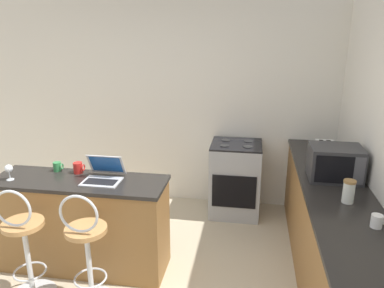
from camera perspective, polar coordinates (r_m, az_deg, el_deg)
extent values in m
cube|color=silver|center=(4.88, -2.96, 5.98)|extent=(12.00, 0.06, 2.60)
cube|color=olive|center=(3.83, -16.28, -11.84)|extent=(1.60, 0.49, 0.88)
cube|color=black|center=(3.63, -16.89, -5.49)|extent=(1.63, 0.52, 0.03)
cube|color=olive|center=(3.78, 20.29, -12.68)|extent=(0.56, 2.85, 0.88)
cube|color=black|center=(3.58, 21.06, -6.28)|extent=(0.59, 2.88, 0.03)
cylinder|color=silver|center=(3.64, -23.65, -16.00)|extent=(0.04, 0.04, 0.69)
torus|color=silver|center=(3.69, -23.45, -17.38)|extent=(0.28, 0.28, 0.02)
cylinder|color=#B7844C|center=(3.46, -24.37, -11.08)|extent=(0.34, 0.34, 0.04)
torus|color=silver|center=(3.31, -25.66, -8.88)|extent=(0.32, 0.02, 0.32)
cylinder|color=silver|center=(3.39, -15.35, -17.66)|extent=(0.04, 0.04, 0.69)
torus|color=silver|center=(3.45, -15.20, -19.10)|extent=(0.28, 0.28, 0.02)
cylinder|color=#B7844C|center=(3.21, -15.87, -12.47)|extent=(0.34, 0.34, 0.04)
torus|color=silver|center=(3.04, -16.90, -10.18)|extent=(0.32, 0.02, 0.32)
cube|color=#B7BABF|center=(3.51, -13.63, -5.59)|extent=(0.34, 0.25, 0.01)
cube|color=black|center=(3.50, -13.76, -5.61)|extent=(0.29, 0.14, 0.00)
cube|color=#B7BABF|center=(3.59, -12.92, -3.05)|extent=(0.34, 0.12, 0.21)
cube|color=#19478C|center=(3.59, -12.95, -3.03)|extent=(0.30, 0.10, 0.18)
cube|color=#2D2D30|center=(3.68, 20.97, -2.70)|extent=(0.46, 0.36, 0.31)
cube|color=black|center=(3.50, 20.86, -3.70)|extent=(0.32, 0.01, 0.25)
cube|color=#4C4C51|center=(3.55, 24.13, -3.80)|extent=(0.09, 0.01, 0.25)
cube|color=silver|center=(4.18, 19.65, -1.08)|extent=(0.19, 0.27, 0.19)
cube|color=black|center=(4.15, 19.27, 0.21)|extent=(0.04, 0.19, 0.00)
cube|color=black|center=(4.16, 20.29, 0.16)|extent=(0.04, 0.19, 0.00)
cube|color=black|center=(4.15, 18.29, -0.52)|extent=(0.02, 0.02, 0.02)
cube|color=#9EA3A8|center=(4.71, 6.61, -5.41)|extent=(0.61, 0.56, 0.90)
cube|color=black|center=(4.46, 6.40, -7.26)|extent=(0.52, 0.01, 0.40)
cube|color=black|center=(4.55, 6.81, -0.07)|extent=(0.61, 0.56, 0.02)
cylinder|color=black|center=(4.44, 4.98, -0.25)|extent=(0.11, 0.11, 0.01)
cylinder|color=black|center=(4.43, 8.51, -0.42)|extent=(0.11, 0.11, 0.01)
cylinder|color=black|center=(4.66, 5.20, 0.59)|extent=(0.11, 0.11, 0.01)
cylinder|color=black|center=(4.65, 8.57, 0.43)|extent=(0.11, 0.11, 0.01)
cylinder|color=silver|center=(3.85, -25.94, -4.89)|extent=(0.07, 0.07, 0.00)
cylinder|color=silver|center=(3.84, -26.02, -4.33)|extent=(0.01, 0.01, 0.08)
sphere|color=silver|center=(3.82, -26.16, -3.37)|extent=(0.07, 0.07, 0.07)
cylinder|color=white|center=(2.98, 26.32, -10.49)|extent=(0.08, 0.08, 0.10)
cylinder|color=silver|center=(3.26, 22.74, -6.84)|extent=(0.09, 0.09, 0.17)
cylinder|color=olive|center=(3.23, 22.94, -5.29)|extent=(0.10, 0.10, 0.02)
cylinder|color=red|center=(3.77, -17.00, -3.49)|extent=(0.09, 0.09, 0.10)
torus|color=red|center=(3.75, -16.23, -3.48)|extent=(0.01, 0.07, 0.07)
cylinder|color=#338447|center=(3.89, -19.86, -3.26)|extent=(0.08, 0.08, 0.09)
torus|color=#338447|center=(3.86, -19.21, -3.25)|extent=(0.01, 0.06, 0.06)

